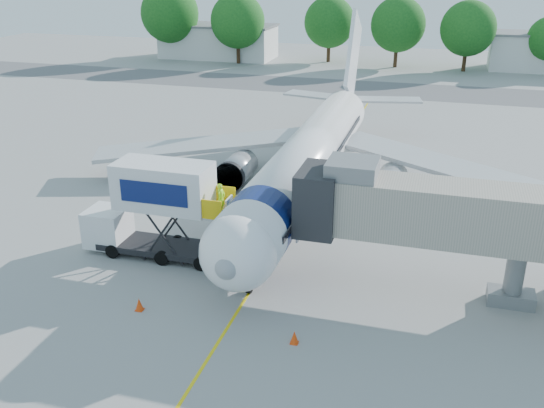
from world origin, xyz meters
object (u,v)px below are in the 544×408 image
(aircraft, at_px, (311,156))
(ground_tug, at_px, (122,368))
(catering_hiloader, at_px, (154,210))
(jet_bridge, at_px, (423,212))

(aircraft, distance_m, ground_tug, 21.86)
(aircraft, distance_m, catering_hiloader, 12.77)
(aircraft, xyz_separation_m, ground_tug, (-2.68, -21.58, -2.27))
(catering_hiloader, bearing_deg, ground_tug, -71.05)
(aircraft, xyz_separation_m, catering_hiloader, (-6.27, -11.12, -0.19))
(aircraft, relative_size, jet_bridge, 2.71)
(aircraft, xyz_separation_m, jet_bridge, (7.99, -11.12, 1.39))
(jet_bridge, relative_size, ground_tug, 4.12)
(aircraft, relative_size, catering_hiloader, 4.44)
(aircraft, height_order, jet_bridge, aircraft)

